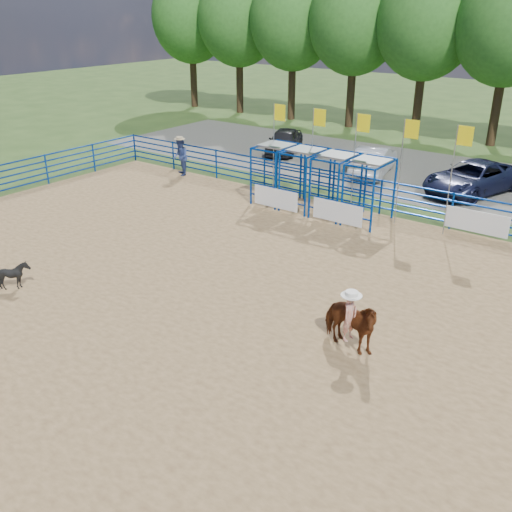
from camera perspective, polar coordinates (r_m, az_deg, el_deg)
name	(u,v)px	position (r m, az deg, el deg)	size (l,w,h in m)	color
ground	(231,306)	(16.87, -2.52, -5.00)	(120.00, 120.00, 0.00)	#405C24
arena_dirt	(231,306)	(16.86, -2.52, -4.97)	(30.00, 20.00, 0.02)	#9F7D4F
gravel_strip	(439,177)	(31.01, 17.79, 7.53)	(40.00, 10.00, 0.01)	#65645A
horse_and_rider	(350,321)	(14.62, 9.34, -6.39)	(1.86, 1.06, 2.29)	#652E14
calf	(14,275)	(19.14, -23.03, -1.78)	(0.73, 0.82, 0.90)	black
spectator_cowboy	(180,156)	(29.86, -7.57, 9.85)	(1.18, 1.14, 1.97)	navy
car_a	(284,141)	(34.49, 2.86, 11.42)	(1.66, 4.12, 1.40)	black
car_b	(373,161)	(30.43, 11.65, 9.33)	(1.56, 4.47, 1.47)	#999CA2
car_c	(473,178)	(28.59, 20.84, 7.32)	(2.44, 5.29, 1.47)	#151935
perimeter_fence	(231,283)	(16.52, -2.57, -2.72)	(30.10, 20.10, 1.50)	#063393
chute_assembly	(328,184)	(24.18, 7.19, 7.16)	(19.32, 2.41, 4.20)	#063393
treeline	(512,16)	(38.57, 24.20, 21.08)	(56.40, 6.40, 11.24)	#3F2B19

